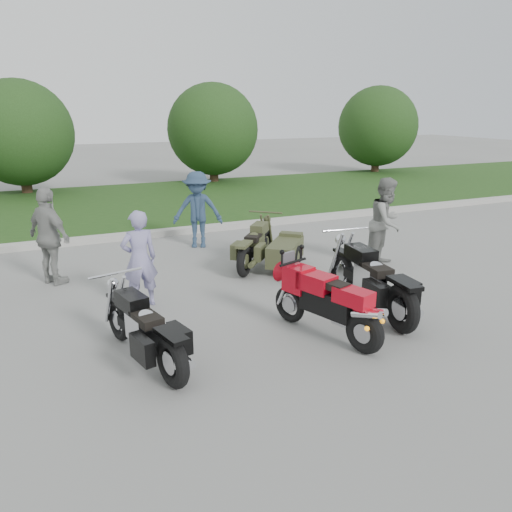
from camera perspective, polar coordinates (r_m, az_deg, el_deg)
name	(u,v)px	position (r m, az deg, el deg)	size (l,w,h in m)	color
ground	(262,332)	(7.14, 0.69, -8.65)	(80.00, 80.00, 0.00)	gray
curb	(161,233)	(12.53, -10.78, 2.62)	(60.00, 0.30, 0.15)	#A9A79F
grass_strip	(130,204)	(16.52, -14.15, 5.75)	(60.00, 8.00, 0.14)	#2F521C
tree_mid_left	(20,133)	(19.39, -25.39, 12.58)	(3.60, 3.60, 4.00)	#3F2B1C
tree_mid_right	(213,129)	(20.51, -4.94, 14.21)	(3.60, 3.60, 4.00)	#3F2B1C
tree_far_right	(378,126)	(24.32, 13.75, 14.19)	(3.60, 3.60, 4.00)	#3F2B1C
sportbike_red	(328,301)	(6.85, 8.18, -5.16)	(0.77, 1.83, 0.90)	black
cruiser_left	(146,333)	(6.29, -12.44, -8.56)	(0.70, 2.09, 0.82)	black
cruiser_right	(374,283)	(7.83, 13.30, -3.01)	(0.48, 2.43, 0.93)	black
cruiser_sidecar	(272,250)	(9.75, 1.88, 0.70)	(1.72, 1.90, 0.80)	black
person_stripe	(139,259)	(7.99, -13.19, -0.34)	(0.57, 0.37, 1.55)	#8984B4
person_grey	(386,222)	(10.20, 14.66, 3.79)	(0.85, 0.66, 1.75)	gray
person_denim	(198,210)	(11.24, -6.69, 5.26)	(1.10, 0.63, 1.70)	navy
person_back	(50,237)	(9.47, -22.52, 2.06)	(1.02, 0.43, 1.74)	gray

